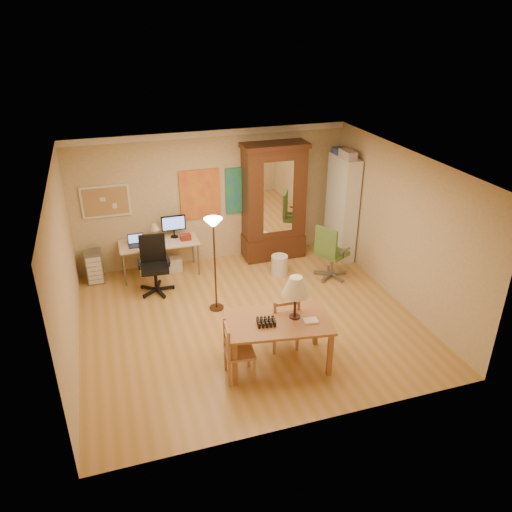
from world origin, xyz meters
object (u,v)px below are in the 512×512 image
object	(u,v)px
dining_table	(285,311)
bookshelf	(342,208)
office_chair_green	(330,264)
armoire	(273,209)
office_chair_black	(156,277)
computer_desk	(161,254)

from	to	relation	value
dining_table	bookshelf	world-z (taller)	bookshelf
office_chair_green	armoire	xyz separation A→B (m)	(-0.74, 1.28, 0.76)
office_chair_green	bookshelf	size ratio (longest dim) A/B	0.51
office_chair_black	bookshelf	size ratio (longest dim) A/B	0.50
computer_desk	office_chair_black	distance (m)	0.74
dining_table	office_chair_black	world-z (taller)	dining_table
computer_desk	office_chair_black	size ratio (longest dim) A/B	1.41
computer_desk	office_chair_green	xyz separation A→B (m)	(3.10, -1.19, -0.12)
armoire	computer_desk	bearing A→B (deg)	-177.96
bookshelf	armoire	bearing A→B (deg)	161.69
office_chair_green	bookshelf	xyz separation A→B (m)	(0.59, 0.84, 0.78)
computer_desk	office_chair_black	xyz separation A→B (m)	(-0.21, -0.69, -0.13)
armoire	bookshelf	xyz separation A→B (m)	(1.33, -0.44, 0.02)
bookshelf	office_chair_black	bearing A→B (deg)	-175.05
office_chair_black	dining_table	bearing A→B (deg)	-60.51
computer_desk	office_chair_black	bearing A→B (deg)	-106.77
computer_desk	office_chair_green	world-z (taller)	computer_desk
computer_desk	armoire	bearing A→B (deg)	2.04
computer_desk	bookshelf	size ratio (longest dim) A/B	0.70
computer_desk	armoire	distance (m)	2.45
dining_table	office_chair_black	distance (m)	3.15
dining_table	office_chair_green	distance (m)	2.89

